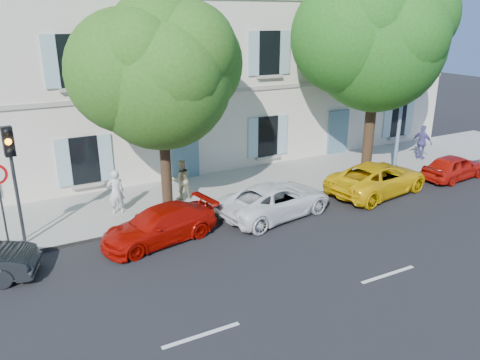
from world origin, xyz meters
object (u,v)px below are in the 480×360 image
car_red_coupe (160,225)px  car_white_coupe (276,200)px  pedestrian_a (116,192)px  pedestrian_c (422,142)px  tree_right (377,44)px  pedestrian_b (181,179)px  street_lamp (408,76)px  traffic_light (12,161)px  car_red_hatchback (454,167)px  tree_left (161,79)px  car_yellow_supercar (378,178)px

car_red_coupe → car_white_coupe: size_ratio=0.88×
pedestrian_a → pedestrian_c: size_ratio=0.95×
tree_right → pedestrian_b: (-9.10, 0.80, -5.08)m
tree_right → street_lamp: size_ratio=1.14×
pedestrian_c → traffic_light: bearing=77.2°
car_red_hatchback → traffic_light: (-18.31, 1.74, 2.43)m
tree_left → pedestrian_b: size_ratio=4.72×
car_white_coupe → street_lamp: bearing=-90.9°
traffic_light → car_yellow_supercar: bearing=-6.2°
car_yellow_supercar → tree_right: size_ratio=0.53×
tree_right → car_yellow_supercar: bearing=-121.2°
car_white_coupe → tree_left: bearing=51.3°
tree_right → tree_left: bearing=-179.0°
street_lamp → car_red_coupe: bearing=-174.2°
car_yellow_supercar → pedestrian_a: pedestrian_a is taller
car_red_hatchback → car_white_coupe: bearing=82.8°
car_yellow_supercar → car_white_coupe: bearing=80.6°
street_lamp → tree_right: bearing=137.5°
car_red_hatchback → pedestrian_b: pedestrian_b is taller
car_red_hatchback → tree_left: tree_left is taller
car_white_coupe → car_yellow_supercar: car_yellow_supercar is taller
car_yellow_supercar → pedestrian_a: 10.86m
pedestrian_a → pedestrian_c: (15.81, -0.27, 0.04)m
pedestrian_b → pedestrian_a: bearing=12.6°
car_white_coupe → pedestrian_a: size_ratio=2.70×
tree_right → pedestrian_b: tree_right is taller
car_red_coupe → tree_right: tree_right is taller
pedestrian_c → tree_left: bearing=76.2°
tree_right → pedestrian_b: size_ratio=5.59×
tree_right → traffic_light: 15.46m
pedestrian_b → car_red_hatchback: bearing=172.8°
car_yellow_supercar → pedestrian_b: size_ratio=2.95×
car_red_coupe → car_red_hatchback: 14.22m
car_yellow_supercar → tree_right: bearing=-40.5°
pedestrian_b → tree_right: bearing=-177.6°
traffic_light → pedestrian_b: (6.04, 1.47, -2.04)m
car_red_hatchback → traffic_light: size_ratio=0.87×
tree_right → pedestrian_c: tree_right is taller
street_lamp → traffic_light: bearing=179.0°
car_white_coupe → car_yellow_supercar: 5.12m
car_red_hatchback → street_lamp: street_lamp is taller
tree_right → car_red_coupe: bearing=-168.8°
car_red_coupe → street_lamp: (12.10, 1.23, 4.16)m
street_lamp → pedestrian_b: size_ratio=4.93×
car_red_hatchback → pedestrian_b: 12.69m
car_red_hatchback → traffic_light: bearing=78.8°
car_red_hatchback → pedestrian_c: bearing=-22.8°
car_red_coupe → tree_right: size_ratio=0.44×
pedestrian_a → pedestrian_b: bearing=-174.2°
car_yellow_supercar → traffic_light: traffic_light is taller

